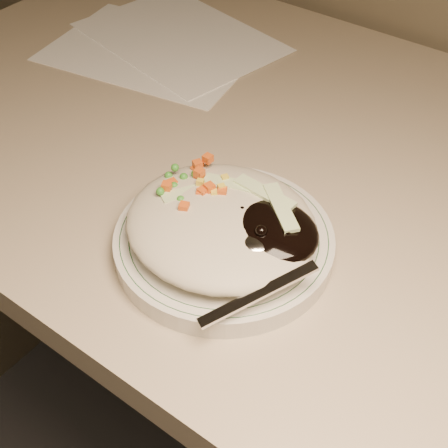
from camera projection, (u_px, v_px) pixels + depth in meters
The scene contains 5 objects.
desk at pixel (344, 299), 0.85m from camera, with size 1.40×0.70×0.74m.
plate at pixel (224, 243), 0.63m from camera, with size 0.22×0.22×0.02m, color silver.
plate_rim at pixel (224, 236), 0.62m from camera, with size 0.21×0.21×0.00m.
meal at pixel (227, 222), 0.60m from camera, with size 0.21×0.19×0.05m.
papers at pixel (166, 44), 0.95m from camera, with size 0.34×0.32×0.00m.
Camera 1 is at (0.19, 0.85, 1.20)m, focal length 50.00 mm.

